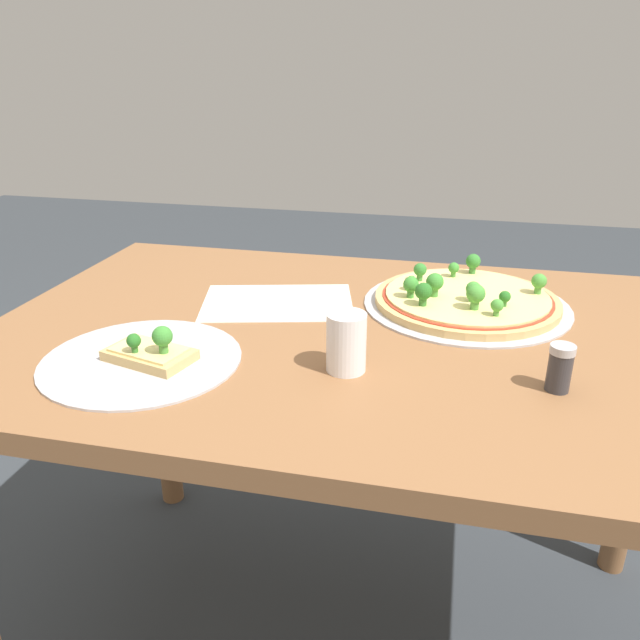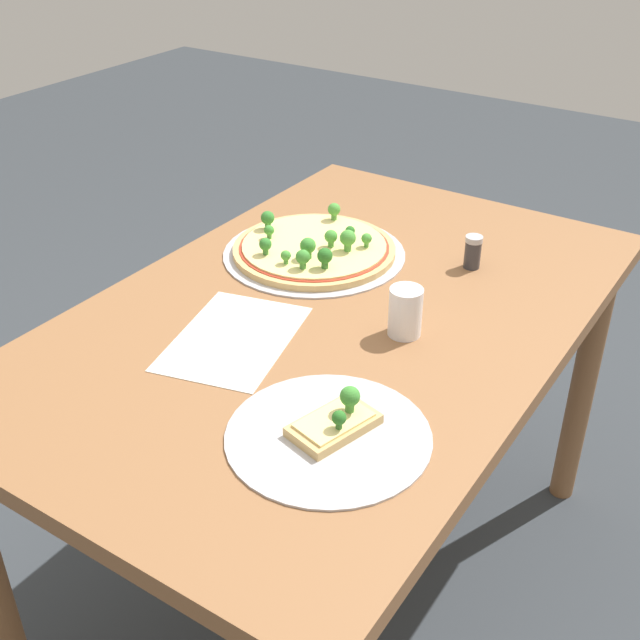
{
  "view_description": "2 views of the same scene",
  "coord_description": "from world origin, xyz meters",
  "px_view_note": "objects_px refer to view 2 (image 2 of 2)",
  "views": [
    {
      "loc": [
        0.15,
        -0.98,
        1.19
      ],
      "look_at": [
        -0.07,
        -0.02,
        0.77
      ],
      "focal_mm": 35.0,
      "sensor_mm": 36.0,
      "label": 1
    },
    {
      "loc": [
        -1.1,
        -0.69,
        1.52
      ],
      "look_at": [
        -0.07,
        -0.02,
        0.77
      ],
      "focal_mm": 45.0,
      "sensor_mm": 36.0,
      "label": 2
    }
  ],
  "objects_px": {
    "drinking_cup": "(404,313)",
    "pizza_tray_slice": "(331,430)",
    "dining_table": "(332,352)",
    "pizza_tray_whole": "(314,249)",
    "condiment_shaker": "(473,252)"
  },
  "relations": [
    {
      "from": "pizza_tray_whole",
      "to": "pizza_tray_slice",
      "type": "bearing_deg",
      "value": -143.89
    },
    {
      "from": "dining_table",
      "to": "pizza_tray_whole",
      "type": "relative_size",
      "value": 3.37
    },
    {
      "from": "pizza_tray_slice",
      "to": "condiment_shaker",
      "type": "xyz_separation_m",
      "value": [
        0.61,
        0.05,
        0.03
      ]
    },
    {
      "from": "pizza_tray_whole",
      "to": "condiment_shaker",
      "type": "distance_m",
      "value": 0.33
    },
    {
      "from": "pizza_tray_whole",
      "to": "drinking_cup",
      "type": "relative_size",
      "value": 4.25
    },
    {
      "from": "drinking_cup",
      "to": "condiment_shaker",
      "type": "bearing_deg",
      "value": 1.03
    },
    {
      "from": "pizza_tray_slice",
      "to": "condiment_shaker",
      "type": "distance_m",
      "value": 0.62
    },
    {
      "from": "dining_table",
      "to": "pizza_tray_whole",
      "type": "height_order",
      "value": "pizza_tray_whole"
    },
    {
      "from": "condiment_shaker",
      "to": "pizza_tray_slice",
      "type": "bearing_deg",
      "value": -175.49
    },
    {
      "from": "pizza_tray_slice",
      "to": "pizza_tray_whole",
      "type": "bearing_deg",
      "value": 36.11
    },
    {
      "from": "dining_table",
      "to": "condiment_shaker",
      "type": "xyz_separation_m",
      "value": [
        0.3,
        -0.15,
        0.13
      ]
    },
    {
      "from": "drinking_cup",
      "to": "condiment_shaker",
      "type": "relative_size",
      "value": 1.31
    },
    {
      "from": "drinking_cup",
      "to": "pizza_tray_whole",
      "type": "bearing_deg",
      "value": 60.11
    },
    {
      "from": "drinking_cup",
      "to": "pizza_tray_slice",
      "type": "bearing_deg",
      "value": -172.0
    },
    {
      "from": "dining_table",
      "to": "drinking_cup",
      "type": "xyz_separation_m",
      "value": [
        -0.0,
        -0.15,
        0.14
      ]
    }
  ]
}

